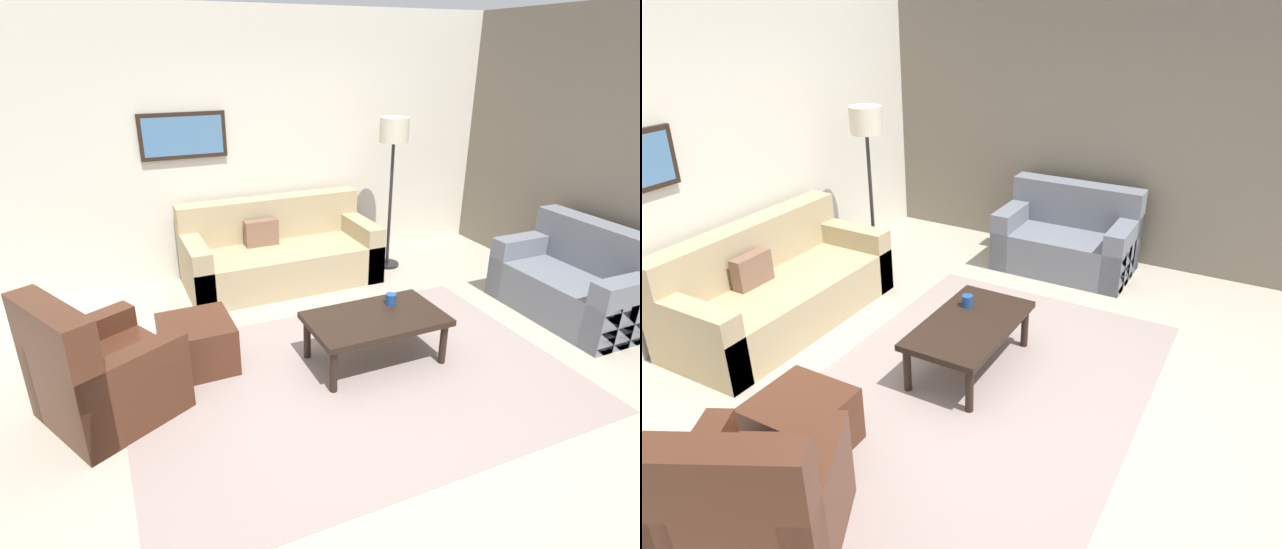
% 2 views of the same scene
% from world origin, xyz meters
% --- Properties ---
extents(ground_plane, '(8.00, 8.00, 0.00)m').
position_xyz_m(ground_plane, '(0.00, 0.00, 0.00)').
color(ground_plane, '#B2A893').
extents(rear_partition, '(6.00, 0.12, 2.80)m').
position_xyz_m(rear_partition, '(0.00, 2.60, 1.40)').
color(rear_partition, silver).
rests_on(rear_partition, ground_plane).
extents(area_rug, '(3.38, 2.34, 0.01)m').
position_xyz_m(area_rug, '(0.00, 0.00, 0.00)').
color(area_rug, gray).
rests_on(area_rug, ground_plane).
extents(couch_main, '(2.06, 0.93, 0.88)m').
position_xyz_m(couch_main, '(0.12, 2.09, 0.30)').
color(couch_main, tan).
rests_on(couch_main, ground_plane).
extents(couch_loveseat, '(0.80, 1.39, 0.88)m').
position_xyz_m(couch_loveseat, '(2.48, 0.16, 0.30)').
color(couch_loveseat, slate).
rests_on(couch_loveseat, ground_plane).
extents(armchair_leather, '(1.08, 1.08, 0.95)m').
position_xyz_m(armchair_leather, '(-1.80, 0.31, 0.31)').
color(armchair_leather, '#4C2819').
rests_on(armchair_leather, ground_plane).
extents(ottoman, '(0.56, 0.56, 0.40)m').
position_xyz_m(ottoman, '(-1.06, 0.69, 0.20)').
color(ottoman, '#4C2819').
rests_on(ottoman, ground_plane).
extents(coffee_table, '(1.10, 0.64, 0.41)m').
position_xyz_m(coffee_table, '(0.28, 0.19, 0.36)').
color(coffee_table, black).
rests_on(coffee_table, ground_plane).
extents(cup, '(0.09, 0.09, 0.09)m').
position_xyz_m(cup, '(0.50, 0.33, 0.46)').
color(cup, '#1E478C').
rests_on(cup, coffee_table).
extents(lamp_standing, '(0.32, 0.32, 1.71)m').
position_xyz_m(lamp_standing, '(1.43, 1.95, 1.41)').
color(lamp_standing, black).
rests_on(lamp_standing, ground_plane).
extents(framed_artwork, '(0.88, 0.04, 0.46)m').
position_xyz_m(framed_artwork, '(-0.71, 2.51, 1.57)').
color(framed_artwork, black).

